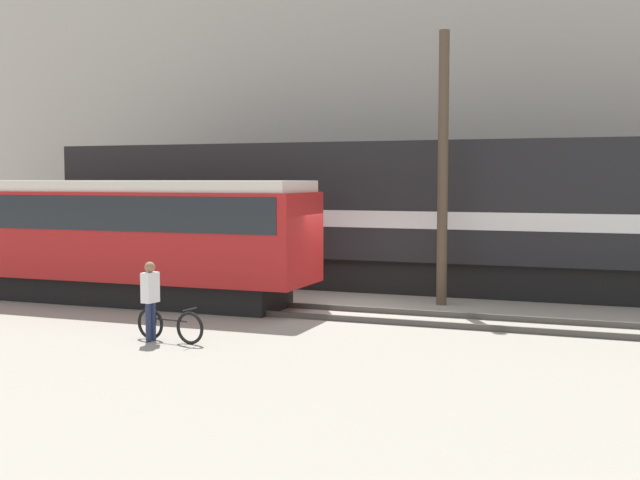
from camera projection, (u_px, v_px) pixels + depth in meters
The scene contains 9 objects.
ground_plane at pixel (342, 308), 21.15m from camera, with size 120.00×120.00×0.00m, color #9E998C.
track_near at pixel (327, 312), 20.08m from camera, with size 60.00×1.50×0.14m.
track_far at pixel (385, 286), 25.01m from camera, with size 60.00×1.51×0.14m.
building_backdrop at pixel (445, 73), 32.41m from camera, with size 40.69×6.00×15.39m.
freight_locomotive at pixel (393, 212), 24.75m from camera, with size 21.96×3.04×5.10m.
streetcar at pixel (93, 232), 22.41m from camera, with size 12.85×2.54×3.36m.
bicycle at pixel (170, 326), 16.75m from camera, with size 1.73×0.45×0.74m.
person at pixel (150, 293), 16.75m from camera, with size 0.27×0.39×1.68m.
utility_pole_left at pixel (443, 169), 21.44m from camera, with size 0.28×0.28×7.34m.
Camera 1 is at (6.89, -19.80, 3.41)m, focal length 45.00 mm.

